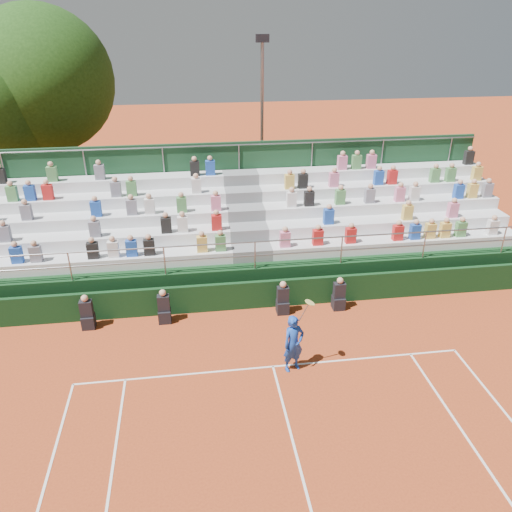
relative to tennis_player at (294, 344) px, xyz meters
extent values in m
plane|color=#AC411C|center=(-0.53, 0.16, -0.87)|extent=(90.00, 90.00, 0.00)
cube|color=white|center=(-0.53, 0.16, -0.86)|extent=(11.00, 0.06, 0.01)
cube|color=white|center=(-0.53, -3.04, -0.86)|extent=(0.06, 6.40, 0.01)
cube|color=black|center=(-0.53, 3.36, -0.37)|extent=(20.00, 0.15, 1.00)
cube|color=black|center=(-6.02, 2.91, -0.65)|extent=(0.40, 0.40, 0.44)
cube|color=black|center=(-6.02, 2.91, -0.17)|extent=(0.38, 0.25, 0.55)
sphere|color=tan|center=(-6.02, 2.91, 0.21)|extent=(0.22, 0.22, 0.22)
cube|color=black|center=(-3.62, 2.91, -0.65)|extent=(0.40, 0.40, 0.44)
cube|color=black|center=(-3.62, 2.91, -0.17)|extent=(0.38, 0.25, 0.55)
sphere|color=tan|center=(-3.62, 2.91, 0.21)|extent=(0.22, 0.22, 0.22)
cube|color=black|center=(0.25, 2.91, -0.65)|extent=(0.40, 0.40, 0.44)
cube|color=black|center=(0.25, 2.91, -0.17)|extent=(0.38, 0.25, 0.55)
sphere|color=tan|center=(0.25, 2.91, 0.21)|extent=(0.22, 0.22, 0.22)
cube|color=black|center=(2.17, 2.91, -0.65)|extent=(0.40, 0.40, 0.44)
cube|color=black|center=(2.17, 2.91, -0.17)|extent=(0.38, 0.25, 0.55)
sphere|color=tan|center=(2.17, 2.91, 0.21)|extent=(0.22, 0.22, 0.22)
cube|color=black|center=(-0.53, 6.46, -0.27)|extent=(20.00, 5.20, 1.20)
cube|color=silver|center=(-5.88, 4.78, 0.54)|extent=(9.30, 0.85, 0.42)
cube|color=silver|center=(4.82, 4.78, 0.54)|extent=(9.30, 0.85, 0.42)
cube|color=slate|center=(-0.53, 4.78, 0.54)|extent=(1.40, 0.85, 0.42)
cube|color=silver|center=(-5.88, 5.63, 0.96)|extent=(9.30, 0.85, 0.42)
cube|color=silver|center=(4.82, 5.63, 0.96)|extent=(9.30, 0.85, 0.42)
cube|color=slate|center=(-0.53, 5.63, 0.96)|extent=(1.40, 0.85, 0.42)
cube|color=silver|center=(-5.88, 6.48, 1.38)|extent=(9.30, 0.85, 0.42)
cube|color=silver|center=(4.82, 6.48, 1.38)|extent=(9.30, 0.85, 0.42)
cube|color=slate|center=(-0.53, 6.48, 1.38)|extent=(1.40, 0.85, 0.42)
cube|color=silver|center=(-5.88, 7.33, 1.80)|extent=(9.30, 0.85, 0.42)
cube|color=silver|center=(4.82, 7.33, 1.80)|extent=(9.30, 0.85, 0.42)
cube|color=slate|center=(-0.53, 7.33, 1.80)|extent=(1.40, 0.85, 0.42)
cube|color=silver|center=(-5.88, 8.18, 2.22)|extent=(9.30, 0.85, 0.42)
cube|color=silver|center=(4.82, 8.18, 2.22)|extent=(9.30, 0.85, 0.42)
cube|color=slate|center=(-0.53, 8.18, 2.22)|extent=(1.40, 0.85, 0.42)
cube|color=#184024|center=(-0.53, 8.71, 1.33)|extent=(20.00, 0.12, 4.40)
cylinder|color=gray|center=(-0.53, 3.91, 1.33)|extent=(20.00, 0.05, 0.05)
cylinder|color=gray|center=(-0.53, 8.61, 3.43)|extent=(20.00, 0.05, 0.05)
cube|color=#1E4CB2|center=(-8.33, 4.63, 1.03)|extent=(0.36, 0.24, 0.56)
cube|color=slate|center=(-7.73, 4.63, 1.03)|extent=(0.36, 0.24, 0.56)
cube|color=black|center=(-5.90, 4.63, 1.03)|extent=(0.36, 0.24, 0.56)
cube|color=silver|center=(-5.24, 4.63, 1.03)|extent=(0.36, 0.24, 0.56)
cube|color=#1E4CB2|center=(-4.64, 4.63, 1.03)|extent=(0.36, 0.24, 0.56)
cube|color=black|center=(-4.05, 4.63, 1.03)|extent=(0.36, 0.24, 0.56)
cube|color=gold|center=(-2.27, 4.63, 1.03)|extent=(0.36, 0.24, 0.56)
cube|color=#4C8C4C|center=(-1.64, 4.63, 1.03)|extent=(0.36, 0.24, 0.56)
cube|color=slate|center=(-8.86, 5.48, 1.45)|extent=(0.36, 0.24, 0.56)
cube|color=slate|center=(-5.90, 5.48, 1.45)|extent=(0.36, 0.24, 0.56)
cube|color=black|center=(-3.47, 5.48, 1.45)|extent=(0.36, 0.24, 0.56)
cube|color=silver|center=(-2.90, 5.48, 1.45)|extent=(0.36, 0.24, 0.56)
cube|color=red|center=(-1.70, 5.48, 1.45)|extent=(0.36, 0.24, 0.56)
cube|color=slate|center=(-8.30, 6.33, 1.87)|extent=(0.36, 0.24, 0.56)
cube|color=#1E4CB2|center=(-5.93, 6.33, 1.87)|extent=(0.36, 0.24, 0.56)
cube|color=slate|center=(-4.68, 6.33, 1.87)|extent=(0.36, 0.24, 0.56)
cube|color=silver|center=(-4.05, 6.33, 1.87)|extent=(0.36, 0.24, 0.56)
cube|color=#4C8C4C|center=(-2.90, 6.33, 1.87)|extent=(0.36, 0.24, 0.56)
cube|color=pink|center=(-1.65, 6.33, 1.87)|extent=(0.36, 0.24, 0.56)
cube|color=#4C8C4C|center=(-8.93, 7.18, 2.29)|extent=(0.36, 0.24, 0.56)
cube|color=#1E4CB2|center=(-8.31, 7.18, 2.29)|extent=(0.36, 0.24, 0.56)
cube|color=red|center=(-7.70, 7.18, 2.29)|extent=(0.36, 0.24, 0.56)
cube|color=slate|center=(-5.28, 7.18, 2.29)|extent=(0.36, 0.24, 0.56)
cube|color=#4C8C4C|center=(-4.71, 7.18, 2.29)|extent=(0.36, 0.24, 0.56)
cube|color=silver|center=(-2.32, 7.18, 2.29)|extent=(0.36, 0.24, 0.56)
cube|color=black|center=(-9.49, 8.03, 2.71)|extent=(0.36, 0.24, 0.56)
cube|color=#4C8C4C|center=(-7.65, 8.03, 2.71)|extent=(0.36, 0.24, 0.56)
cube|color=slate|center=(-5.92, 8.03, 2.71)|extent=(0.36, 0.24, 0.56)
cube|color=black|center=(-2.33, 8.03, 2.71)|extent=(0.36, 0.24, 0.56)
cube|color=#1E4CB2|center=(-1.73, 8.03, 2.71)|extent=(0.36, 0.24, 0.56)
cube|color=pink|center=(0.63, 4.63, 1.03)|extent=(0.36, 0.24, 0.56)
cube|color=red|center=(1.81, 4.63, 1.03)|extent=(0.36, 0.24, 0.56)
cube|color=red|center=(3.00, 4.63, 1.03)|extent=(0.36, 0.24, 0.56)
cube|color=red|center=(4.77, 4.63, 1.03)|extent=(0.36, 0.24, 0.56)
cube|color=#1E4CB2|center=(5.42, 4.63, 1.03)|extent=(0.36, 0.24, 0.56)
cube|color=gold|center=(6.00, 4.63, 1.03)|extent=(0.36, 0.24, 0.56)
cube|color=gold|center=(6.57, 4.63, 1.03)|extent=(0.36, 0.24, 0.56)
cube|color=#4C8C4C|center=(7.18, 4.63, 1.03)|extent=(0.36, 0.24, 0.56)
cube|color=silver|center=(8.43, 4.63, 1.03)|extent=(0.36, 0.24, 0.56)
cube|color=#1E4CB2|center=(2.40, 5.48, 1.45)|extent=(0.36, 0.24, 0.56)
cube|color=gold|center=(5.43, 5.48, 1.45)|extent=(0.36, 0.24, 0.56)
cube|color=pink|center=(7.23, 5.48, 1.45)|extent=(0.36, 0.24, 0.56)
cube|color=silver|center=(1.18, 6.33, 1.87)|extent=(0.36, 0.24, 0.56)
cube|color=black|center=(1.86, 6.33, 1.87)|extent=(0.36, 0.24, 0.56)
cube|color=#4C8C4C|center=(3.06, 6.33, 1.87)|extent=(0.36, 0.24, 0.56)
cube|color=slate|center=(4.22, 6.33, 1.87)|extent=(0.36, 0.24, 0.56)
cube|color=pink|center=(5.43, 6.33, 1.87)|extent=(0.36, 0.24, 0.56)
cube|color=silver|center=(6.02, 6.33, 1.87)|extent=(0.36, 0.24, 0.56)
cube|color=#1E4CB2|center=(7.84, 6.33, 1.87)|extent=(0.36, 0.24, 0.56)
cube|color=gold|center=(8.42, 6.33, 1.87)|extent=(0.36, 0.24, 0.56)
cube|color=slate|center=(9.04, 6.33, 1.87)|extent=(0.36, 0.24, 0.56)
cube|color=gold|center=(1.26, 7.18, 2.29)|extent=(0.36, 0.24, 0.56)
cube|color=black|center=(1.79, 7.18, 2.29)|extent=(0.36, 0.24, 0.56)
cube|color=pink|center=(3.03, 7.18, 2.29)|extent=(0.36, 0.24, 0.56)
cube|color=#1E4CB2|center=(4.85, 7.18, 2.29)|extent=(0.36, 0.24, 0.56)
cube|color=red|center=(5.41, 7.18, 2.29)|extent=(0.36, 0.24, 0.56)
cube|color=#4C8C4C|center=(7.19, 7.18, 2.29)|extent=(0.36, 0.24, 0.56)
cube|color=#4C8C4C|center=(7.86, 7.18, 2.29)|extent=(0.36, 0.24, 0.56)
cube|color=gold|center=(8.99, 7.18, 2.29)|extent=(0.36, 0.24, 0.56)
cube|color=pink|center=(3.58, 8.03, 2.71)|extent=(0.36, 0.24, 0.56)
cube|color=#4C8C4C|center=(4.18, 8.03, 2.71)|extent=(0.36, 0.24, 0.56)
cube|color=pink|center=(4.80, 8.03, 2.71)|extent=(0.36, 0.24, 0.56)
cube|color=black|center=(9.03, 8.03, 2.71)|extent=(0.36, 0.24, 0.56)
imported|color=#1743AE|center=(0.00, 0.00, -0.01)|extent=(0.73, 0.60, 1.72)
cylinder|color=gray|center=(0.25, 0.00, 0.98)|extent=(0.26, 0.03, 0.51)
cylinder|color=#E5D866|center=(0.40, 0.00, 1.28)|extent=(0.26, 0.28, 0.14)
cylinder|color=#372614|center=(-10.86, 13.34, 0.75)|extent=(0.50, 0.50, 3.22)
cylinder|color=#372614|center=(-8.96, 14.06, 0.95)|extent=(0.50, 0.50, 3.62)
sphere|color=#17370F|center=(-8.96, 14.06, 5.37)|extent=(6.52, 6.52, 6.52)
cylinder|color=gray|center=(1.06, 12.99, 3.03)|extent=(0.16, 0.16, 7.79)
cube|color=black|center=(1.06, 12.99, 7.10)|extent=(0.60, 0.25, 0.35)
camera|label=1|loc=(-2.58, -10.97, 8.24)|focal=35.00mm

